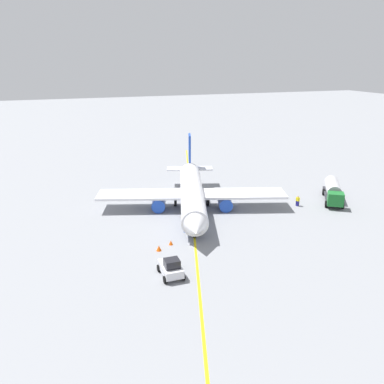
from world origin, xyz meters
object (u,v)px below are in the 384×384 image
airplane (192,193)px  safety_cone_nose (159,248)px  safety_cone_wingtip (171,243)px  fuel_tanker (333,191)px  pushback_tug (171,268)px  refueling_worker (298,201)px

airplane → safety_cone_nose: size_ratio=43.18×
airplane → safety_cone_wingtip: airplane is taller
safety_cone_nose → safety_cone_wingtip: (-1.10, 1.88, -0.06)m
fuel_tanker → pushback_tug: (14.23, -32.52, -0.71)m
airplane → fuel_tanker: (4.28, 23.45, -0.86)m
fuel_tanker → safety_cone_nose: (7.94, -32.18, -1.36)m
fuel_tanker → safety_cone_wingtip: bearing=-77.3°
safety_cone_wingtip → refueling_worker: bearing=105.9°
pushback_tug → safety_cone_nose: bearing=176.9°
pushback_tug → refueling_worker: pushback_tug is taller
fuel_tanker → safety_cone_nose: fuel_tanker is taller
airplane → safety_cone_nose: 15.18m
pushback_tug → safety_cone_nose: 6.33m
fuel_tanker → pushback_tug: bearing=-66.4°
pushback_tug → safety_cone_nose: pushback_tug is taller
fuel_tanker → refueling_worker: size_ratio=5.73×
pushback_tug → refueling_worker: bearing=118.8°
refueling_worker → safety_cone_nose: size_ratio=2.39×
airplane → safety_cone_nose: bearing=-35.5°
airplane → pushback_tug: bearing=-26.1°
fuel_tanker → pushback_tug: 35.51m
fuel_tanker → refueling_worker: fuel_tanker is taller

